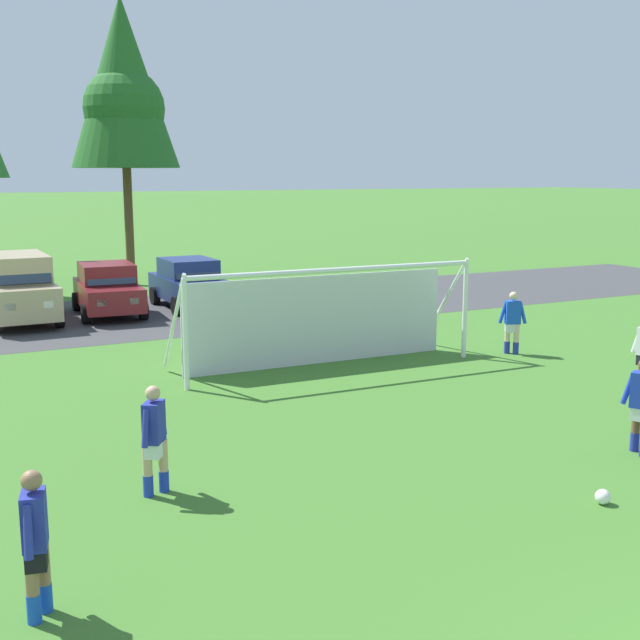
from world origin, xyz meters
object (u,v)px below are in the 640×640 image
object	(u,v)px
parked_car_slot_center	(190,283)
parked_car_slot_center_left	(108,289)
soccer_goal	(322,313)
parked_car_slot_left	(18,288)
player_midfield_center	(155,440)
player_defender_far	(512,323)
player_striker_near	(36,545)
soccer_ball	(603,497)

from	to	relation	value
parked_car_slot_center	parked_car_slot_center_left	bearing A→B (deg)	-175.90
soccer_goal	parked_car_slot_center	size ratio (longest dim) A/B	1.77
parked_car_slot_left	parked_car_slot_center_left	distance (m)	2.82
player_midfield_center	player_defender_far	xyz separation A→B (m)	(10.86, 4.94, 0.00)
player_striker_near	soccer_ball	bearing A→B (deg)	-4.20
soccer_goal	player_midfield_center	xyz separation A→B (m)	(-5.87, -6.07, -0.47)
parked_car_slot_center	player_midfield_center	bearing A→B (deg)	-109.69
soccer_goal	parked_car_slot_center	world-z (taller)	soccer_goal
soccer_goal	player_defender_far	distance (m)	5.14
player_midfield_center	parked_car_slot_left	bearing A→B (deg)	90.10
player_defender_far	soccer_ball	bearing A→B (deg)	-122.83
player_striker_near	parked_car_slot_center	bearing A→B (deg)	67.49
player_striker_near	parked_car_slot_center	distance (m)	20.08
soccer_goal	soccer_ball	bearing A→B (deg)	-91.87
player_defender_far	parked_car_slot_center_left	size ratio (longest dim) A/B	0.38
soccer_ball	parked_car_slot_left	distance (m)	19.66
player_midfield_center	parked_car_slot_center	bearing A→B (deg)	70.31
soccer_ball	parked_car_slot_left	size ratio (longest dim) A/B	0.05
player_defender_far	parked_car_slot_left	bearing A→B (deg)	135.71
parked_car_slot_center_left	parked_car_slot_left	bearing A→B (deg)	-178.46
soccer_ball	player_defender_far	world-z (taller)	player_defender_far
player_midfield_center	player_defender_far	size ratio (longest dim) A/B	1.00
player_midfield_center	parked_car_slot_center	size ratio (longest dim) A/B	0.39
soccer_goal	player_defender_far	size ratio (longest dim) A/B	4.55
player_striker_near	player_midfield_center	world-z (taller)	same
soccer_ball	parked_car_slot_center_left	distance (m)	19.12
player_defender_far	parked_car_slot_center_left	world-z (taller)	parked_car_slot_center_left
parked_car_slot_center_left	parked_car_slot_center	distance (m)	2.89
player_striker_near	player_defender_far	world-z (taller)	same
player_defender_far	parked_car_slot_center_left	distance (m)	13.40
player_defender_far	parked_car_slot_center	world-z (taller)	parked_car_slot_center
parked_car_slot_center_left	parked_car_slot_center	xyz separation A→B (m)	(2.88, 0.21, 0.00)
soccer_ball	player_striker_near	bearing A→B (deg)	175.80
soccer_ball	player_midfield_center	bearing A→B (deg)	149.58
soccer_ball	soccer_goal	world-z (taller)	soccer_goal
player_midfield_center	parked_car_slot_center	xyz separation A→B (m)	(5.67, 15.84, 0.05)
soccer_ball	player_defender_far	distance (m)	9.79
player_defender_far	soccer_goal	bearing A→B (deg)	167.25
parked_car_slot_left	parked_car_slot_center_left	world-z (taller)	parked_car_slot_left
soccer_goal	parked_car_slot_center_left	bearing A→B (deg)	107.88
soccer_ball	parked_car_slot_left	world-z (taller)	parked_car_slot_left
parked_car_slot_left	soccer_goal	bearing A→B (deg)	-58.15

